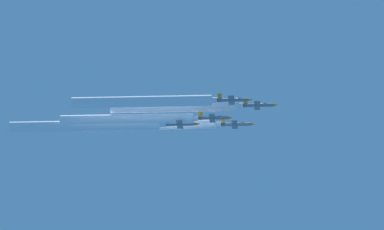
{
  "coord_description": "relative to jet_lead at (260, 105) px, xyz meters",
  "views": [
    {
      "loc": [
        512.23,
        9.77,
        2.95
      ],
      "look_at": [
        0.2,
        -16.04,
        193.5
      ],
      "focal_mm": 137.14,
      "sensor_mm": 36.0,
      "label": 1
    }
  ],
  "objects": [
    {
      "name": "jet_left_wingman",
      "position": [
        -12.91,
        -8.73,
        -2.74
      ],
      "size": [
        9.15,
        13.32,
        3.2
      ],
      "color": "slate"
    },
    {
      "name": "jet_lead",
      "position": [
        0.0,
        0.0,
        0.0
      ],
      "size": [
        9.15,
        13.32,
        3.2
      ],
      "color": "slate"
    },
    {
      "name": "jet_slot",
      "position": [
        0.13,
        -16.82,
        -4.81
      ],
      "size": [
        9.15,
        13.32,
        3.2
      ],
      "color": "slate"
    },
    {
      "name": "smoke_trail_slot",
      "position": [
        0.13,
        -48.78,
        -4.84
      ],
      "size": [
        3.97,
        51.81,
        3.97
      ],
      "color": "white"
    },
    {
      "name": "jet_high_trail",
      "position": [
        -1.01,
        -29.01,
        -6.63
      ],
      "size": [
        9.15,
        13.32,
        3.2
      ],
      "color": "slate"
    },
    {
      "name": "smoke_trail_high_trail",
      "position": [
        -1.01,
        -64.46,
        -6.66
      ],
      "size": [
        3.97,
        58.8,
        3.97
      ],
      "color": "white"
    },
    {
      "name": "jet_right_wingman",
      "position": [
        12.71,
        -9.33,
        -2.58
      ],
      "size": [
        9.15,
        13.32,
        3.2
      ],
      "color": "slate"
    },
    {
      "name": "smoke_trail_lead",
      "position": [
        0.0,
        -30.95,
        -0.03
      ],
      "size": [
        3.97,
        49.78,
        3.97
      ],
      "color": "white"
    },
    {
      "name": "smoke_trail_left_wingman",
      "position": [
        -12.91,
        -41.38,
        -2.77
      ],
      "size": [
        3.97,
        53.17,
        3.97
      ],
      "color": "white"
    },
    {
      "name": "smoke_trail_right_wingman",
      "position": [
        12.71,
        -42.1,
        -2.61
      ],
      "size": [
        3.97,
        53.43,
        3.97
      ],
      "color": "white"
    }
  ]
}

